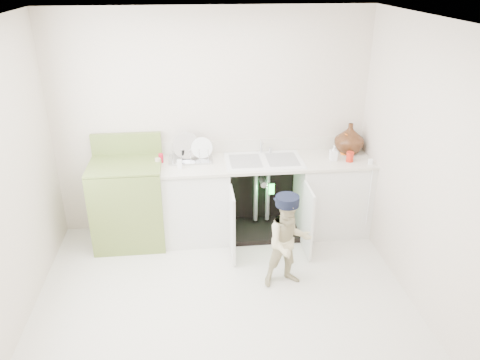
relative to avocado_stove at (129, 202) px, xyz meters
name	(u,v)px	position (x,y,z in m)	size (l,w,h in m)	color
ground	(224,300)	(0.95, -1.18, -0.49)	(3.50, 3.50, 0.00)	beige
room_shell	(222,180)	(0.95, -1.18, 0.76)	(6.00, 5.50, 1.26)	beige
counter_run	(266,194)	(1.54, 0.03, -0.01)	(2.44, 1.02, 1.25)	white
avocado_stove	(129,202)	(0.00, 0.00, 0.00)	(0.76, 0.65, 1.19)	olive
repair_worker	(289,241)	(1.59, -0.98, -0.01)	(0.50, 0.87, 0.95)	beige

